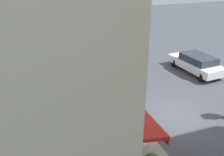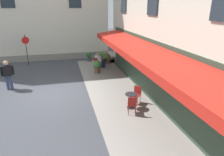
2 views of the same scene
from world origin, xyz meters
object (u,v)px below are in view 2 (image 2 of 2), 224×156
seated_companion_in_white (99,60)px  cafe_table_mid_terrace (131,99)px  cafe_chair_red_facing_street (107,59)px  potted_plant_entrance_right (102,56)px  potted_plant_under_sign (97,66)px  cafe_table_near_entrance (103,61)px  cafe_chair_red_corner_right (97,62)px  cafe_chair_red_by_window (137,93)px  cafe_chair_red_back_row (132,104)px  no_parking_sign (26,45)px  potted_plant_entrance_left (89,56)px  walking_pedestrian_in_black (8,73)px  seated_patron_in_olive (106,58)px

seated_companion_in_white → cafe_table_mid_terrace: bearing=-177.7°
cafe_chair_red_facing_street → potted_plant_entrance_right: cafe_chair_red_facing_street is taller
seated_companion_in_white → potted_plant_under_sign: size_ratio=1.34×
cafe_table_near_entrance → cafe_chair_red_corner_right: (-0.32, 0.54, 0.06)m
cafe_chair_red_by_window → potted_plant_entrance_right: size_ratio=1.11×
potted_plant_entrance_right → cafe_chair_red_back_row: bearing=176.5°
cafe_table_mid_terrace → potted_plant_entrance_right: bearing=-2.7°
cafe_table_mid_terrace → cafe_chair_red_facing_street: bearing=-4.4°
cafe_chair_red_corner_right → cafe_table_mid_terrace: cafe_chair_red_corner_right is taller
no_parking_sign → potted_plant_under_sign: no_parking_sign is taller
cafe_table_near_entrance → potted_plant_entrance_left: 2.38m
cafe_table_mid_terrace → walking_pedestrian_in_black: walking_pedestrian_in_black is taller
walking_pedestrian_in_black → seated_patron_in_olive: bearing=-62.5°
seated_companion_in_white → cafe_table_near_entrance: bearing=-59.1°
cafe_table_mid_terrace → cafe_chair_red_by_window: bearing=-46.4°
walking_pedestrian_in_black → no_parking_sign: (5.31, -0.38, 0.75)m
no_parking_sign → cafe_chair_red_facing_street: bearing=-104.2°
seated_companion_in_white → no_parking_sign: no_parking_sign is taller
cafe_chair_red_corner_right → potted_plant_entrance_right: 2.67m
cafe_chair_red_corner_right → walking_pedestrian_in_black: (-2.95, 5.88, 0.50)m
cafe_chair_red_facing_street → seated_companion_in_white: bearing=124.1°
walking_pedestrian_in_black → potted_plant_entrance_left: size_ratio=2.18×
cafe_chair_red_facing_street → seated_companion_in_white: seated_companion_in_white is taller
cafe_chair_red_corner_right → cafe_table_mid_terrace: bearing=-176.2°
cafe_table_near_entrance → seated_patron_in_olive: 0.47m
no_parking_sign → cafe_table_mid_terrace: bearing=-147.5°
cafe_chair_red_by_window → cafe_chair_red_back_row: bearing=149.1°
cafe_chair_red_back_row → seated_patron_in_olive: 8.21m
cafe_chair_red_corner_right → potted_plant_entrance_right: (2.51, -0.92, -0.10)m
no_parking_sign → seated_patron_in_olive: bearing=-105.7°
seated_companion_in_white → potted_plant_entrance_left: (2.45, 0.46, -0.25)m
cafe_chair_red_facing_street → walking_pedestrian_in_black: 7.85m
cafe_chair_red_corner_right → cafe_chair_red_back_row: bearing=-177.8°
cafe_chair_red_back_row → walking_pedestrian_in_black: walking_pedestrian_in_black is taller
cafe_table_mid_terrace → cafe_chair_red_back_row: cafe_chair_red_back_row is taller
cafe_chair_red_back_row → potted_plant_entrance_left: 10.20m
cafe_chair_red_by_window → seated_companion_in_white: 6.72m
cafe_chair_red_corner_right → no_parking_sign: 6.11m
cafe_table_near_entrance → cafe_table_mid_terrace: (-7.33, 0.08, 0.00)m
potted_plant_entrance_right → potted_plant_under_sign: (-3.57, 1.07, 0.09)m
cafe_chair_red_facing_street → cafe_table_mid_terrace: 7.73m
potted_plant_entrance_left → seated_companion_in_white: bearing=-169.4°
cafe_table_mid_terrace → cafe_chair_red_by_window: cafe_chair_red_by_window is taller
no_parking_sign → cafe_chair_red_back_row: bearing=-149.9°
cafe_table_near_entrance → potted_plant_entrance_right: bearing=-9.7°
cafe_chair_red_facing_street → seated_companion_in_white: 1.06m
cafe_chair_red_corner_right → seated_companion_in_white: seated_companion_in_white is taller
seated_patron_in_olive → no_parking_sign: size_ratio=0.50×
no_parking_sign → potted_plant_under_sign: bearing=-122.7°
cafe_chair_red_by_window → cafe_chair_red_facing_street: bearing=-1.0°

